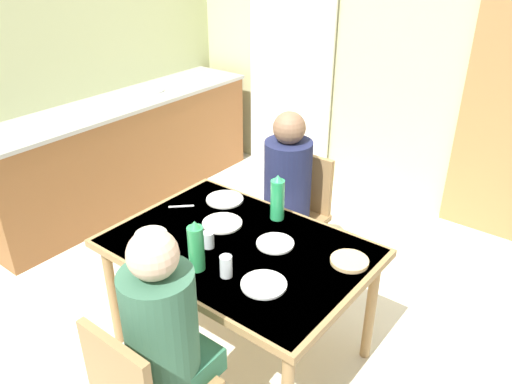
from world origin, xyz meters
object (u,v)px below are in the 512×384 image
Objects in this scene: kitchen_counter at (124,151)px; serving_bowl_center at (151,238)px; person_far_diner at (286,179)px; chair_far_diner at (297,210)px; water_bottle_green_far at (277,198)px; dining_table at (238,256)px; person_near_diner at (163,323)px; water_bottle_green_near at (196,247)px.

kitchen_counter is 1.96m from serving_bowl_center.
person_far_diner is 4.53× the size of serving_bowl_center.
chair_far_diner is (1.81, 0.01, 0.05)m from kitchen_counter.
water_bottle_green_far is (0.17, -0.48, 0.35)m from chair_far_diner.
person_near_diner is at bearing -75.23° from dining_table.
chair_far_diner is 3.25× the size of water_bottle_green_near.
dining_table is 7.90× the size of serving_bowl_center.
person_far_diner reaches higher than water_bottle_green_near.
person_far_diner is at bearing 90.00° from chair_far_diner.
water_bottle_green_near is at bearing -29.15° from kitchen_counter.
kitchen_counter is 9.47× the size of water_bottle_green_far.
person_near_diner is at bearing -37.31° from serving_bowl_center.
serving_bowl_center is (-0.20, -0.95, -0.03)m from person_far_diner.
water_bottle_green_near is 0.36m from serving_bowl_center.
kitchen_counter is 15.19× the size of serving_bowl_center.
chair_far_diner is 3.19× the size of water_bottle_green_far.
serving_bowl_center is at bearing 79.73° from chair_far_diner.
serving_bowl_center reaches higher than dining_table.
person_near_diner is (2.16, -1.50, 0.33)m from kitchen_counter.
chair_far_diner is at bearing -90.00° from person_far_diner.
serving_bowl_center is at bearing -121.40° from water_bottle_green_far.
water_bottle_green_near is (0.15, -0.96, 0.06)m from person_far_diner.
person_near_diner is at bearing 104.59° from person_far_diner.
serving_bowl_center is (-0.20, -1.08, 0.25)m from chair_far_diner.
dining_table is 0.72m from person_near_diner.
water_bottle_green_far is (0.17, -0.34, 0.07)m from person_far_diner.
water_bottle_green_near is (1.96, -1.09, 0.40)m from kitchen_counter.
person_near_diner is 2.87× the size of water_bottle_green_near.
person_near_diner reaches higher than serving_bowl_center.
water_bottle_green_near is at bearing 98.89° from person_far_diner.
chair_far_diner is at bearing 97.81° from water_bottle_green_near.
dining_table is at bearing 104.77° from person_near_diner.
dining_table is (1.98, -0.81, 0.20)m from kitchen_counter.
water_bottle_green_near is at bearing 97.81° from chair_far_diner.
serving_bowl_center is at bearing 142.69° from person_near_diner.
chair_far_diner is 1.13× the size of person_far_diner.
chair_far_diner is 5.12× the size of serving_bowl_center.
person_far_diner is (-0.18, 0.68, 0.13)m from dining_table.
person_far_diner is at bearing 104.41° from dining_table.
person_near_diner is at bearing 103.32° from chair_far_diner.
person_near_diner is at bearing -34.70° from kitchen_counter.
kitchen_counter is at bearing 157.71° from dining_table.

